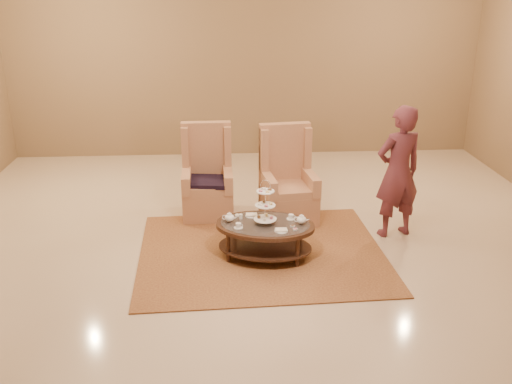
{
  "coord_description": "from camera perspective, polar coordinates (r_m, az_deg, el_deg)",
  "views": [
    {
      "loc": [
        -0.42,
        -5.78,
        2.95
      ],
      "look_at": [
        -0.05,
        0.2,
        0.69
      ],
      "focal_mm": 40.0,
      "sensor_mm": 36.0,
      "label": 1
    }
  ],
  "objects": [
    {
      "name": "armchair_left",
      "position": [
        7.51,
        -4.87,
        0.77
      ],
      "size": [
        0.66,
        0.68,
        1.2
      ],
      "rotation": [
        0.0,
        0.0,
        0.02
      ],
      "color": "tan",
      "rests_on": "ground"
    },
    {
      "name": "person",
      "position": [
        6.93,
        14.03,
        1.94
      ],
      "size": [
        0.67,
        0.53,
        1.6
      ],
      "rotation": [
        0.0,
        0.0,
        3.42
      ],
      "color": "#5A262F",
      "rests_on": "ground"
    },
    {
      "name": "ground",
      "position": [
        6.51,
        0.51,
        -6.31
      ],
      "size": [
        8.0,
        8.0,
        0.0
      ],
      "primitive_type": "plane",
      "color": "beige",
      "rests_on": "ground"
    },
    {
      "name": "ceiling",
      "position": [
        6.51,
        0.51,
        -6.31
      ],
      "size": [
        8.0,
        8.0,
        0.02
      ],
      "primitive_type": "cube",
      "color": "silver",
      "rests_on": "ground"
    },
    {
      "name": "armchair_right",
      "position": [
        7.35,
        3.13,
        0.4
      ],
      "size": [
        0.74,
        0.76,
        1.22
      ],
      "rotation": [
        0.0,
        0.0,
        0.13
      ],
      "color": "tan",
      "rests_on": "ground"
    },
    {
      "name": "tea_table",
      "position": [
        6.32,
        0.91,
        -3.79
      ],
      "size": [
        1.23,
        0.97,
        0.92
      ],
      "rotation": [
        0.0,
        0.0,
        -0.21
      ],
      "color": "black",
      "rests_on": "ground"
    },
    {
      "name": "wall_back",
      "position": [
        9.86,
        -1.14,
        13.67
      ],
      "size": [
        8.0,
        0.04,
        3.5
      ],
      "primitive_type": "cube",
      "color": "olive",
      "rests_on": "ground"
    },
    {
      "name": "rug",
      "position": [
        6.55,
        0.56,
        -6.04
      ],
      "size": [
        2.85,
        2.41,
        0.01
      ],
      "rotation": [
        0.0,
        0.0,
        0.04
      ],
      "color": "olive",
      "rests_on": "ground"
    }
  ]
}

